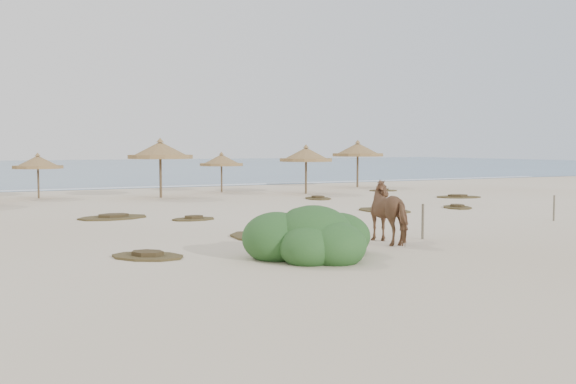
% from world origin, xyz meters
% --- Properties ---
extents(ground, '(160.00, 160.00, 0.00)m').
position_xyz_m(ground, '(0.00, 0.00, 0.00)').
color(ground, beige).
rests_on(ground, ground).
extents(ocean, '(200.00, 100.00, 0.01)m').
position_xyz_m(ocean, '(0.00, 75.00, 0.00)').
color(ocean, navy).
rests_on(ocean, ground).
extents(foam_line, '(70.00, 0.60, 0.01)m').
position_xyz_m(foam_line, '(0.00, 26.00, 0.00)').
color(foam_line, silver).
rests_on(foam_line, ground).
extents(palapa_2, '(2.75, 2.75, 2.41)m').
position_xyz_m(palapa_2, '(-7.59, 19.23, 1.87)').
color(palapa_2, brown).
rests_on(palapa_2, ground).
extents(palapa_3, '(4.32, 4.32, 3.19)m').
position_xyz_m(palapa_3, '(-1.73, 16.76, 2.48)').
color(palapa_3, brown).
rests_on(palapa_3, ground).
extents(palapa_4, '(3.40, 3.40, 2.43)m').
position_xyz_m(palapa_4, '(2.61, 19.21, 1.88)').
color(palapa_4, brown).
rests_on(palapa_4, ground).
extents(palapa_5, '(3.36, 3.36, 2.86)m').
position_xyz_m(palapa_5, '(6.59, 15.99, 2.22)').
color(palapa_5, brown).
rests_on(palapa_5, ground).
extents(palapa_6, '(3.49, 3.49, 3.19)m').
position_xyz_m(palapa_6, '(12.48, 19.75, 2.47)').
color(palapa_6, brown).
rests_on(palapa_6, ground).
extents(horse, '(1.04, 2.11, 1.74)m').
position_xyz_m(horse, '(-0.15, -1.94, 0.87)').
color(horse, brown).
rests_on(horse, ground).
extents(fence_post_near, '(0.10, 0.10, 1.04)m').
position_xyz_m(fence_post_near, '(1.08, -1.73, 0.52)').
color(fence_post_near, '#605948').
rests_on(fence_post_near, ground).
extents(fence_post_far, '(0.09, 0.09, 0.94)m').
position_xyz_m(fence_post_far, '(8.31, -0.11, 0.47)').
color(fence_post_far, '#605948').
rests_on(fence_post_far, ground).
extents(bush, '(3.32, 2.93, 1.49)m').
position_xyz_m(bush, '(-3.33, -3.13, 0.49)').
color(bush, '#305625').
rests_on(bush, ground).
extents(scrub_1, '(2.88, 2.10, 0.16)m').
position_xyz_m(scrub_1, '(-5.96, 7.87, 0.05)').
color(scrub_1, '#4D4322').
rests_on(scrub_1, ground).
extents(scrub_2, '(1.67, 1.12, 0.16)m').
position_xyz_m(scrub_2, '(-3.39, 6.02, 0.05)').
color(scrub_2, '#4D4322').
rests_on(scrub_2, ground).
extents(scrub_3, '(2.10, 2.86, 0.16)m').
position_xyz_m(scrub_3, '(4.82, 5.62, 0.05)').
color(scrub_3, '#4D4322').
rests_on(scrub_3, ground).
extents(scrub_4, '(1.88, 2.18, 0.16)m').
position_xyz_m(scrub_4, '(8.52, 5.33, 0.05)').
color(scrub_4, '#4D4322').
rests_on(scrub_4, ground).
extents(scrub_5, '(2.84, 2.37, 0.16)m').
position_xyz_m(scrub_5, '(12.58, 9.92, 0.05)').
color(scrub_5, '#4D4322').
rests_on(scrub_5, ground).
extents(scrub_7, '(1.71, 2.25, 0.16)m').
position_xyz_m(scrub_7, '(5.39, 12.41, 0.05)').
color(scrub_7, '#4D4322').
rests_on(scrub_7, ground).
extents(scrub_9, '(2.17, 2.97, 0.16)m').
position_xyz_m(scrub_9, '(-2.97, 0.53, 0.05)').
color(scrub_9, '#4D4322').
rests_on(scrub_9, ground).
extents(scrub_10, '(2.04, 1.69, 0.16)m').
position_xyz_m(scrub_10, '(11.90, 15.94, 0.05)').
color(scrub_10, '#4D4322').
rests_on(scrub_10, ground).
extents(scrub_11, '(2.20, 2.15, 0.16)m').
position_xyz_m(scrub_11, '(-6.92, -1.30, 0.05)').
color(scrub_11, '#4D4322').
rests_on(scrub_11, ground).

